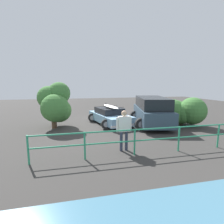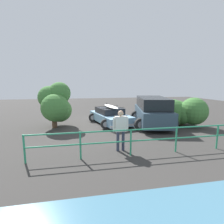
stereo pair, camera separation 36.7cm
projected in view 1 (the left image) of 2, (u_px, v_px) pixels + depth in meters
ground_plane at (103, 123)px, 12.87m from camera, size 44.00×44.00×0.02m
parking_stripe at (128, 123)px, 12.79m from camera, size 0.12×4.46×0.00m
sedan_car at (110, 116)px, 12.43m from camera, size 2.97×4.28×1.43m
suv_car at (152, 111)px, 12.06m from camera, size 3.29×5.17×1.92m
person_bystander at (124, 127)px, 7.34m from camera, size 0.68×0.23×1.74m
railing_fence at (158, 136)px, 7.13m from camera, size 9.91×0.12×1.07m
bush_near_left at (55, 104)px, 11.19m from camera, size 2.15×2.52×2.94m
bush_near_right at (180, 112)px, 12.03m from camera, size 3.03×2.72×2.04m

